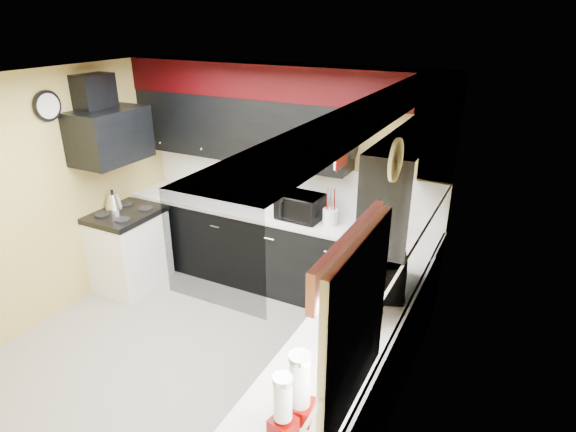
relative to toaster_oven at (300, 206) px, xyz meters
The scene contains 35 objects.
ground 1.83m from the toaster_oven, 103.20° to the right, with size 3.60×3.60×0.00m, color gray.
wall_back 0.52m from the toaster_oven, 133.60° to the left, with size 3.60×0.06×2.50m, color #E0C666.
wall_right 2.06m from the toaster_oven, 44.67° to the right, with size 0.06×3.60×2.50m, color #E0C666.
wall_left 2.59m from the toaster_oven, 145.97° to the right, with size 0.06×3.60×2.50m, color #E0C666.
ceiling 2.06m from the toaster_oven, 103.20° to the right, with size 3.60×3.60×0.06m, color white.
cab_back 0.71m from the toaster_oven, behind, with size 3.60×0.60×0.90m, color black.
cab_right 2.19m from the toaster_oven, 56.35° to the right, with size 0.60×3.00×0.90m, color black.
counter_back 0.38m from the toaster_oven, behind, with size 3.62×0.64×0.04m, color white.
counter_right 2.10m from the toaster_oven, 56.35° to the right, with size 0.64×3.02×0.04m, color white.
splash_back 0.50m from the toaster_oven, 134.42° to the left, with size 3.60×0.02×0.50m, color white.
splash_right 2.05m from the toaster_oven, 44.86° to the right, with size 0.02×3.60×0.50m, color white.
upper_back 1.12m from the toaster_oven, 167.85° to the left, with size 2.60×0.35×0.70m, color black.
upper_right 1.57m from the toaster_oven, 22.94° to the right, with size 0.35×1.80×0.70m, color black.
soffit_back 1.31m from the toaster_oven, 152.59° to the left, with size 3.60×0.36×0.35m, color black.
soffit_right 2.42m from the toaster_oven, 51.73° to the right, with size 0.36×3.24×0.35m, color black.
stove 2.07m from the toaster_oven, 159.31° to the right, with size 0.60×0.75×0.86m, color white.
cooktop 1.97m from the toaster_oven, 159.31° to the right, with size 0.62×0.77×0.06m, color black.
hood 2.13m from the toaster_oven, 159.81° to the right, with size 0.50×0.78×0.55m, color black.
hood_duct 2.41m from the toaster_oven, 161.02° to the right, with size 0.24×0.40×0.40m, color black.
window 2.80m from the toaster_oven, 58.33° to the right, with size 0.03×0.86×0.96m, color white, non-canonical shape.
valance 2.86m from the toaster_oven, 59.31° to the right, with size 0.04×0.88×0.20m, color red.
pan_top 1.05m from the toaster_oven, 12.38° to the left, with size 0.03×0.22×0.40m, color black, non-canonical shape.
pan_mid 0.83m from the toaster_oven, ahead, with size 0.03×0.28×0.46m, color black, non-canonical shape.
pan_low 0.84m from the toaster_oven, 26.09° to the left, with size 0.03×0.24×0.42m, color black, non-canonical shape.
cut_board 0.89m from the toaster_oven, 16.38° to the right, with size 0.03×0.26×0.35m, color white.
baskets 1.83m from the toaster_oven, 49.73° to the right, with size 0.27×0.27×0.50m, color brown, non-canonical shape.
clock 2.65m from the toaster_oven, 150.47° to the right, with size 0.03×0.30×0.30m, color black, non-canonical shape.
deco_plate 2.58m from the toaster_oven, 51.42° to the right, with size 0.03×0.24×0.24m, color white, non-canonical shape.
toaster_oven is the anchor object (origin of this frame).
microwave 1.51m from the toaster_oven, 39.38° to the right, with size 0.57×0.39×0.32m, color black.
utensil_crock 0.36m from the toaster_oven, ahead, with size 0.16×0.16×0.17m, color white.
knife_block 0.71m from the toaster_oven, ahead, with size 0.11×0.16×0.25m, color black.
kettle 2.13m from the toaster_oven, 161.82° to the right, with size 0.19×0.19×0.18m, color silver, non-canonical shape.
dispenser_a 2.74m from the toaster_oven, 64.04° to the right, with size 0.14×0.14×0.39m, color #74000C, non-canonical shape.
dispenser_b 2.86m from the toaster_oven, 65.77° to the right, with size 0.12×0.12×0.34m, color #6C0006, non-canonical shape.
Camera 1 is at (2.39, -2.81, 2.98)m, focal length 30.00 mm.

